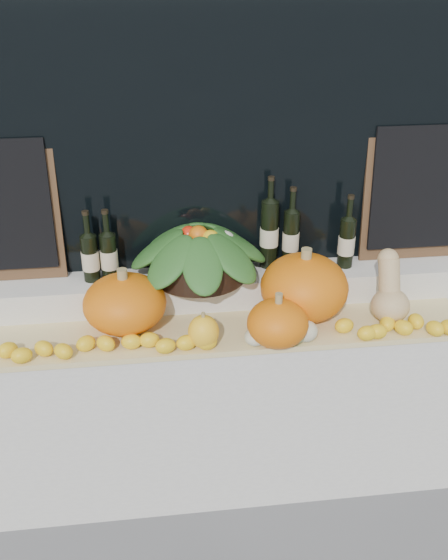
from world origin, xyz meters
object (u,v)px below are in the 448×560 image
Objects in this scene: pumpkin_left at (125,303)px; pumpkin_right at (304,287)px; butternut_squash at (390,294)px; produce_bowl at (199,251)px; wine_bottle_tall at (269,233)px.

pumpkin_left is 0.77m from pumpkin_right.
produce_bowl is (-0.80, 0.25, 0.13)m from butternut_squash.
pumpkin_right is 0.37m from butternut_squash.
wine_bottle_tall is (0.32, 0.06, 0.04)m from produce_bowl.
butternut_squash is 0.85m from produce_bowl.
pumpkin_right is at bearing 0.49° from pumpkin_left.
pumpkin_left is at bearing -159.40° from wine_bottle_tall.
produce_bowl reaches higher than pumpkin_right.
wine_bottle_tall is at bearing 147.60° from butternut_squash.
pumpkin_right is at bearing -22.73° from produce_bowl.
pumpkin_left is 0.40m from produce_bowl.
produce_bowl reaches higher than pumpkin_left.
wine_bottle_tall is at bearing 9.79° from produce_bowl.
pumpkin_left is 0.82× the size of wine_bottle_tall.
pumpkin_left is at bearing -150.05° from produce_bowl.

